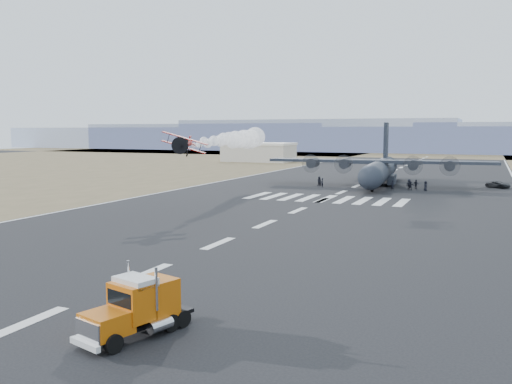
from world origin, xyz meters
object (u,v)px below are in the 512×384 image
Objects in this scene: crew_b at (319,182)px; crew_f at (410,186)px; semi_truck at (137,307)px; crew_e at (425,186)px; aerobatic_biplane at (184,144)px; crew_h at (319,181)px; support_vehicle at (498,185)px; crew_c at (409,184)px; crew_a at (392,185)px; transport_aircraft at (380,169)px; hangar_left at (259,152)px; crew_g at (322,183)px; crew_d at (416,184)px.

crew_f is (17.65, -0.28, -0.07)m from crew_b.
semi_truck is 4.09× the size of crew_e.
aerobatic_biplane is 43.35m from crew_h.
crew_f is (23.54, 41.85, -8.45)m from aerobatic_biplane.
crew_c is at bearing 149.14° from support_vehicle.
crew_a is at bearing 152.51° from support_vehicle.
transport_aircraft is 23.45× the size of crew_h.
hangar_left is 88.12m from crew_h.
crew_c is at bearing -50.24° from hangar_left.
aerobatic_biplane is 43.35m from crew_b.
crew_c is at bearing 92.74° from crew_g.
semi_truck is 0.17× the size of transport_aircraft.
crew_c is (62.40, -74.99, -2.46)m from hangar_left.
crew_g is (-16.04, -2.89, -0.04)m from crew_c.
transport_aircraft is at bearing 38.10° from crew_h.
transport_aircraft is at bearing -51.04° from hangar_left.
crew_h is at bearing 107.67° from crew_e.
crew_a reaches higher than crew_g.
transport_aircraft reaches higher than aerobatic_biplane.
aerobatic_biplane is at bearing 96.34° from crew_d.
crew_e is (20.39, -0.81, 0.01)m from crew_b.
semi_truck is at bearing 122.08° from crew_d.
crew_c reaches higher than crew_a.
aerobatic_biplane is at bearing -17.59° from crew_g.
crew_g reaches higher than crew_d.
crew_a reaches higher than crew_f.
crew_a is at bearing 81.17° from crew_c.
hangar_left is at bearing 126.45° from semi_truck.
crew_a is (0.89, 77.87, -0.65)m from semi_truck.
transport_aircraft reaches higher than crew_d.
hangar_left is 15.10× the size of crew_f.
crew_h is (-13.80, 80.29, -0.64)m from semi_truck.
support_vehicle is at bearing 23.40° from crew_h.
crew_e reaches higher than support_vehicle.
crew_h is (-18.43, -1.76, 0.06)m from crew_d.
crew_a is (-18.04, -12.48, 0.29)m from support_vehicle.
aerobatic_biplane is at bearing 18.56° from crew_b.
transport_aircraft is 23.96× the size of crew_a.
semi_truck is 77.87m from crew_a.
support_vehicle is at bearing 133.64° from crew_b.
crew_g is at bearing -59.24° from hangar_left.
crew_d is 0.97× the size of crew_g.
crew_g is at bearing 41.42° from crew_c.
semi_truck is 79.07m from crew_g.
hangar_left is 13.54× the size of crew_g.
crew_d is (4.63, 82.05, -0.70)m from semi_truck.
hangar_left is at bearing 127.12° from crew_h.
semi_truck is at bearing 36.26° from crew_b.
semi_truck is at bearing -92.74° from transport_aircraft.
transport_aircraft reaches higher than hangar_left.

